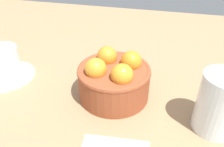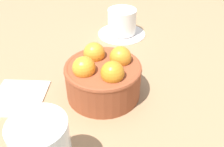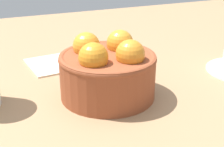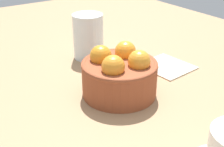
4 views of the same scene
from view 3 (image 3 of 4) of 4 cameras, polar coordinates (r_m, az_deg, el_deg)
The scene contains 3 objects.
ground_plane at distance 50.77cm, azimuth -0.73°, elevation -5.77°, with size 157.60×116.01×3.82cm, color #997551.
terracotta_bowl at distance 48.14cm, azimuth -0.76°, elevation 0.64°, with size 14.22×14.22×9.35cm.
folded_napkin at distance 62.65cm, azimuth -9.38°, elevation 1.88°, with size 10.56×9.80×0.60cm, color beige.
Camera 3 is at (16.67, 41.32, 22.43)cm, focal length 52.81 mm.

